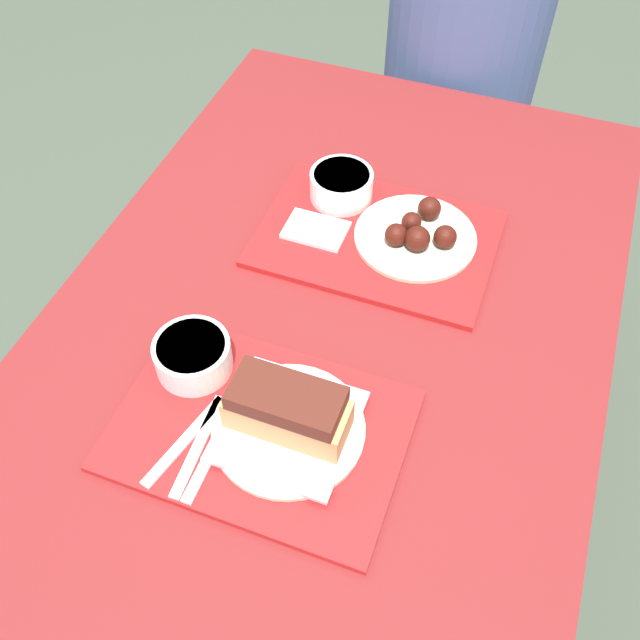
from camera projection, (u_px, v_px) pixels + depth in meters
name	position (u px, v px, depth m)	size (l,w,h in m)	color
ground_plane	(324.00, 508.00, 1.74)	(12.00, 12.00, 0.00)	#424C3D
picnic_table	(326.00, 355.00, 1.25)	(0.91, 1.45, 0.73)	maroon
picnic_bench_far	(442.00, 148.00, 1.99)	(0.86, 0.28, 0.48)	maroon
tray_near	(260.00, 430.00, 1.04)	(0.42, 0.29, 0.01)	red
tray_far	(376.00, 239.00, 1.29)	(0.42, 0.29, 0.01)	red
bowl_coleslaw_near	(193.00, 355.00, 1.08)	(0.12, 0.12, 0.05)	white
brisket_sandwich_plate	(288.00, 416.00, 1.00)	(0.22, 0.22, 0.10)	beige
plastic_fork_near	(199.00, 445.00, 1.01)	(0.03, 0.17, 0.00)	white
plastic_knife_near	(213.00, 450.00, 1.01)	(0.02, 0.17, 0.00)	white
plastic_spoon_near	(185.00, 441.00, 1.02)	(0.05, 0.17, 0.00)	white
bowl_coleslaw_far	(341.00, 184.00, 1.33)	(0.12, 0.12, 0.05)	white
wings_plate_far	(418.00, 233.00, 1.27)	(0.22, 0.22, 0.05)	beige
napkin_far	(316.00, 230.00, 1.29)	(0.11, 0.08, 0.01)	white
person_seated_across	(467.00, 30.00, 1.71)	(0.38, 0.38, 0.68)	#4C6093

